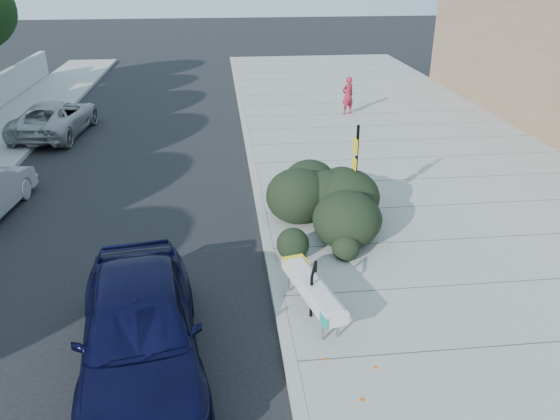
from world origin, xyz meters
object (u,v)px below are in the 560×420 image
Objects in this scene: sign_post at (355,167)px; sedan_navy at (139,327)px; pedestrian at (348,96)px; suv_silver at (55,118)px; bike_rack at (313,284)px; bench at (312,289)px.

sign_post is 0.52× the size of sedan_navy.
suv_silver is at bearing -17.63° from pedestrian.
sedan_navy is (-3.14, -1.20, 0.14)m from bike_rack.
sedan_navy is 17.20m from pedestrian.
suv_silver reaches higher than bike_rack.
pedestrian is at bearing 61.31° from bench.
sign_post reaches higher than bike_rack.
bench is 0.47× the size of sedan_navy.
sign_post is at bearing 53.10° from bench.
suv_silver is (-9.85, 9.26, -0.92)m from sign_post.
sedan_navy is 3.03× the size of pedestrian.
sign_post is at bearing 54.12° from pedestrian.
bike_rack is 0.36× the size of sign_post.
bench is 0.47× the size of suv_silver.
pedestrian reaches higher than suv_silver.
sedan_navy is at bearing 41.74° from pedestrian.
sign_post is 0.52× the size of suv_silver.
bike_rack is (0.04, 0.14, 0.01)m from bench.
bench is 0.15m from bike_rack.
pedestrian is (12.10, 1.32, 0.28)m from suv_silver.
sedan_navy reaches higher than bike_rack.
bike_rack is 0.56× the size of pedestrian.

